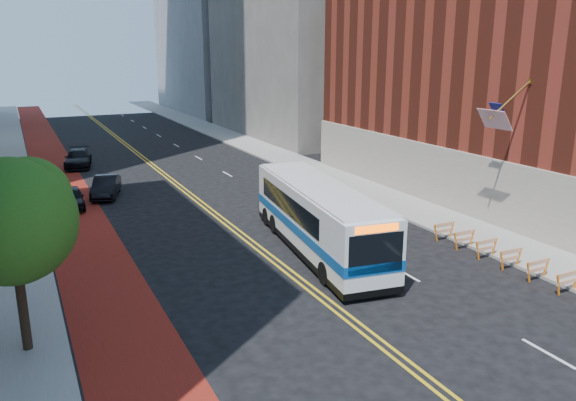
# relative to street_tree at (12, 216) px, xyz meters

# --- Properties ---
(ground) EXTENTS (160.00, 160.00, 0.00)m
(ground) POSITION_rel_street_tree_xyz_m (11.24, -6.04, -4.91)
(ground) COLOR black
(ground) RESTS_ON ground
(sidewalk_left) EXTENTS (4.00, 140.00, 0.15)m
(sidewalk_left) POSITION_rel_street_tree_xyz_m (-0.76, 23.96, -4.84)
(sidewalk_left) COLOR gray
(sidewalk_left) RESTS_ON ground
(sidewalk_right) EXTENTS (4.00, 140.00, 0.15)m
(sidewalk_right) POSITION_rel_street_tree_xyz_m (23.24, 23.96, -4.84)
(sidewalk_right) COLOR gray
(sidewalk_right) RESTS_ON ground
(bus_lane_paint) EXTENTS (3.60, 140.00, 0.01)m
(bus_lane_paint) POSITION_rel_street_tree_xyz_m (3.14, 23.96, -4.91)
(bus_lane_paint) COLOR maroon
(bus_lane_paint) RESTS_ON ground
(center_line_inner) EXTENTS (0.14, 140.00, 0.01)m
(center_line_inner) POSITION_rel_street_tree_xyz_m (11.06, 23.96, -4.91)
(center_line_inner) COLOR gold
(center_line_inner) RESTS_ON ground
(center_line_outer) EXTENTS (0.14, 140.00, 0.01)m
(center_line_outer) POSITION_rel_street_tree_xyz_m (11.42, 23.96, -4.91)
(center_line_outer) COLOR gold
(center_line_outer) RESTS_ON ground
(lane_dashes) EXTENTS (0.14, 98.20, 0.01)m
(lane_dashes) POSITION_rel_street_tree_xyz_m (16.04, 31.96, -4.90)
(lane_dashes) COLOR silver
(lane_dashes) RESTS_ON ground
(brick_building) EXTENTS (18.73, 36.00, 22.00)m
(brick_building) POSITION_rel_street_tree_xyz_m (33.18, 5.96, 6.05)
(brick_building) COLOR maroon
(brick_building) RESTS_ON ground
(construction_barriers) EXTENTS (1.42, 10.91, 1.00)m
(construction_barriers) POSITION_rel_street_tree_xyz_m (20.84, -2.62, -4.24)
(construction_barriers) COLOR orange
(construction_barriers) RESTS_ON ground
(street_tree) EXTENTS (4.20, 4.20, 6.70)m
(street_tree) POSITION_rel_street_tree_xyz_m (0.00, 0.00, 0.00)
(street_tree) COLOR black
(street_tree) RESTS_ON sidewalk_left
(transit_bus) EXTENTS (4.54, 13.09, 3.53)m
(transit_bus) POSITION_rel_street_tree_xyz_m (13.87, 4.48, -3.07)
(transit_bus) COLOR silver
(transit_bus) RESTS_ON ground
(car_a) EXTENTS (1.81, 4.10, 1.37)m
(car_a) POSITION_rel_street_tree_xyz_m (3.21, 18.72, -4.22)
(car_a) COLOR black
(car_a) RESTS_ON ground
(car_b) EXTENTS (2.81, 4.74, 1.47)m
(car_b) POSITION_rel_street_tree_xyz_m (5.76, 20.68, -4.17)
(car_b) COLOR black
(car_b) RESTS_ON ground
(car_c) EXTENTS (3.00, 5.53, 1.52)m
(car_c) POSITION_rel_street_tree_xyz_m (5.19, 32.59, -4.15)
(car_c) COLOR black
(car_c) RESTS_ON ground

